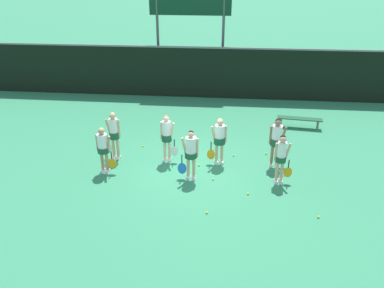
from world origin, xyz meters
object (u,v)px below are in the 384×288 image
object	(u,v)px
bench_courtside	(300,119)
player_1	(191,151)
tennis_ball_2	(143,146)
tennis_ball_8	(199,165)
scoreboard	(190,11)
player_2	(281,155)
tennis_ball_5	(102,147)
tennis_ball_1	(266,154)
player_3	(114,132)
tennis_ball_6	(234,155)
player_4	(167,135)
tennis_ball_3	(213,179)
tennis_ball_0	(248,194)
player_0	(103,147)
player_6	(277,138)
tennis_ball_4	(207,213)
tennis_ball_7	(318,217)
player_5	(219,137)

from	to	relation	value
bench_courtside	player_1	world-z (taller)	player_1
tennis_ball_2	tennis_ball_8	xyz separation A→B (m)	(2.27, -1.28, 0.00)
bench_courtside	scoreboard	bearing A→B (deg)	144.43
bench_courtside	player_2	world-z (taller)	player_2
tennis_ball_5	tennis_ball_1	bearing A→B (deg)	0.50
player_3	tennis_ball_6	size ratio (longest dim) A/B	27.12
player_4	tennis_ball_3	distance (m)	2.27
bench_courtside	tennis_ball_0	bearing A→B (deg)	-107.01
player_0	player_6	size ratio (longest dim) A/B	0.91
bench_courtside	tennis_ball_6	size ratio (longest dim) A/B	29.02
player_1	tennis_ball_1	xyz separation A→B (m)	(2.59, 1.97, -0.97)
player_4	tennis_ball_4	world-z (taller)	player_4
tennis_ball_4	tennis_ball_8	world-z (taller)	tennis_ball_8
tennis_ball_7	player_0	bearing A→B (deg)	163.98
tennis_ball_0	tennis_ball_2	bearing A→B (deg)	143.09
player_4	tennis_ball_6	xyz separation A→B (m)	(2.34, 0.58, -0.99)
player_1	tennis_ball_8	world-z (taller)	player_1
bench_courtside	tennis_ball_5	bearing A→B (deg)	-154.21
player_4	tennis_ball_6	distance (m)	2.61
scoreboard	tennis_ball_6	size ratio (longest dim) A/B	81.74
player_1	tennis_ball_3	xyz separation A→B (m)	(0.73, -0.03, -0.97)
scoreboard	player_6	bearing A→B (deg)	-65.22
player_1	tennis_ball_0	size ratio (longest dim) A/B	26.32
player_3	tennis_ball_3	world-z (taller)	player_3
player_1	tennis_ball_4	xyz separation A→B (m)	(0.64, -1.86, -0.97)
player_3	tennis_ball_2	distance (m)	1.61
tennis_ball_0	tennis_ball_7	bearing A→B (deg)	-27.03
tennis_ball_8	player_0	bearing A→B (deg)	-166.96
player_4	tennis_ball_7	xyz separation A→B (m)	(4.67, -2.88, -0.99)
player_4	player_5	xyz separation A→B (m)	(1.82, 0.01, -0.03)
player_4	tennis_ball_0	distance (m)	3.52
player_5	tennis_ball_3	world-z (taller)	player_5
scoreboard	bench_courtside	world-z (taller)	scoreboard
tennis_ball_0	tennis_ball_7	world-z (taller)	tennis_ball_7
scoreboard	tennis_ball_2	world-z (taller)	scoreboard
player_3	tennis_ball_7	xyz separation A→B (m)	(6.54, -2.87, -1.00)
player_0	bench_courtside	bearing A→B (deg)	42.72
player_3	tennis_ball_8	size ratio (longest dim) A/B	24.84
player_0	tennis_ball_1	bearing A→B (deg)	28.55
bench_courtside	tennis_ball_5	world-z (taller)	bench_courtside
player_0	player_3	xyz separation A→B (m)	(0.08, 0.97, 0.10)
player_1	tennis_ball_2	bearing A→B (deg)	136.35
player_2	player_5	xyz separation A→B (m)	(-1.96, 1.10, 0.03)
tennis_ball_7	tennis_ball_3	bearing A→B (deg)	150.17
scoreboard	player_2	world-z (taller)	scoreboard
player_3	tennis_ball_5	size ratio (longest dim) A/B	26.63
player_3	scoreboard	bearing A→B (deg)	80.90
player_0	tennis_ball_6	xyz separation A→B (m)	(4.29, 1.57, -0.91)
player_5	tennis_ball_8	size ratio (longest dim) A/B	23.65
player_1	tennis_ball_5	world-z (taller)	player_1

